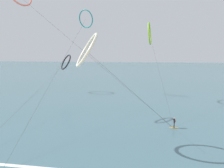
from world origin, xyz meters
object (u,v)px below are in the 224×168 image
at_px(kite_teal, 86,19).
at_px(kite_lime, 150,34).
at_px(kite_charcoal, 66,62).
at_px(kite_ivory, 87,50).
at_px(surfer_amber, 174,123).

relative_size(kite_teal, kite_lime, 1.94).
bearing_deg(kite_charcoal, kite_teal, 49.04).
bearing_deg(kite_ivory, kite_teal, 173.01).
height_order(surfer_amber, kite_teal, kite_teal).
bearing_deg(surfer_amber, kite_lime, -156.40).
bearing_deg(surfer_amber, kite_ivory, -45.40).
height_order(kite_teal, kite_ivory, kite_teal).
distance_m(kite_lime, kite_charcoal, 25.20).
height_order(kite_lime, kite_charcoal, kite_lime).
relative_size(surfer_amber, kite_charcoal, 0.04).
height_order(kite_lime, kite_ivory, kite_lime).
xyz_separation_m(kite_lime, kite_ivory, (-8.60, -26.04, -3.88)).
xyz_separation_m(kite_teal, kite_ivory, (8.40, -32.41, -8.44)).
distance_m(kite_teal, kite_charcoal, 13.35).
xyz_separation_m(surfer_amber, kite_lime, (-3.31, 18.91, 15.17)).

